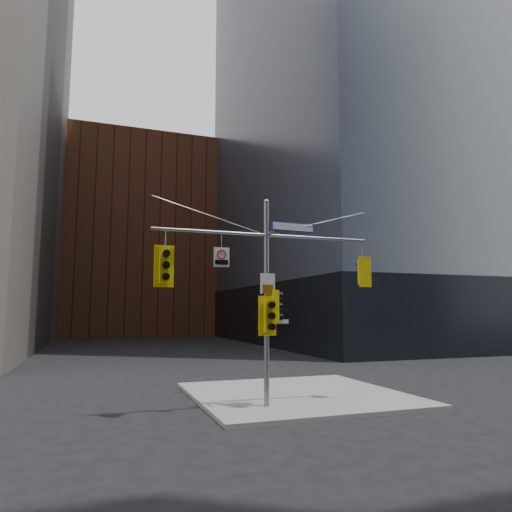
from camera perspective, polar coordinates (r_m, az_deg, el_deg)
ground at (r=14.41m, az=4.35°, el=-20.25°), size 160.00×160.00×0.00m
sidewalk_corner at (r=18.77m, az=5.08°, el=-16.88°), size 8.00×8.00×0.15m
podium_ne at (r=56.04m, az=17.66°, el=-6.96°), size 36.40×36.40×6.00m
brick_midrise at (r=71.88m, az=-14.63°, el=1.82°), size 26.00×20.00×28.00m
signal_assembly at (r=15.91m, az=1.32°, el=-3.00°), size 8.00×0.80×7.30m
traffic_light_west_arm at (r=15.08m, az=-11.32°, el=-1.18°), size 0.66×0.52×1.38m
traffic_light_east_arm at (r=17.68m, az=13.17°, el=-1.97°), size 0.55×0.45×1.15m
traffic_light_pole_side at (r=16.00m, az=2.43°, el=-6.30°), size 0.43×0.37×1.13m
traffic_light_pole_front at (r=15.62m, az=1.68°, el=-7.47°), size 0.65×0.51×1.36m
street_sign_blade at (r=16.55m, az=4.65°, el=3.62°), size 1.72×0.15×0.33m
regulatory_sign_arm at (r=15.46m, az=-4.33°, el=-0.06°), size 0.53×0.10×0.66m
regulatory_sign_pole at (r=15.79m, az=1.47°, el=-3.53°), size 0.54×0.05×0.70m
street_blade_ew at (r=16.04m, az=2.85°, el=-8.19°), size 0.72×0.09×0.14m
street_blade_ns at (r=16.31m, az=0.77°, el=-8.89°), size 0.08×0.67×0.13m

